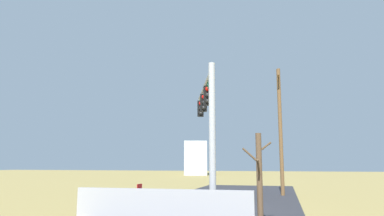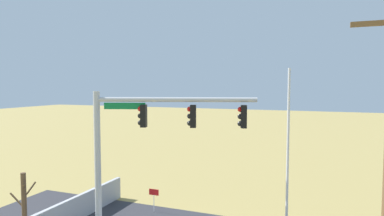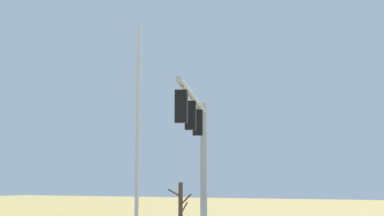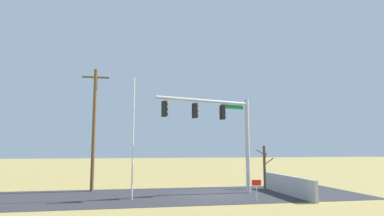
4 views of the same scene
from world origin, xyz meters
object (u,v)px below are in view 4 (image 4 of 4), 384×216
open_sign (257,185)px  flagpole (133,137)px  signal_mast (222,124)px  bare_tree (265,166)px  utility_pole (94,127)px

open_sign → flagpole: bearing=163.5°
signal_mast → bare_tree: signal_mast is taller
bare_tree → open_sign: (-2.92, -5.61, -0.76)m
signal_mast → bare_tree: 5.68m
flagpole → bare_tree: (9.92, 3.53, -2.02)m
flagpole → utility_pole: utility_pole is taller
flagpole → bare_tree: 10.72m
signal_mast → open_sign: 4.88m
signal_mast → utility_pole: 9.23m
bare_tree → open_sign: 6.37m
signal_mast → utility_pole: utility_pole is taller
utility_pole → flagpole: bearing=-57.2°
flagpole → utility_pole: bearing=122.8°
flagpole → open_sign: flagpole is taller
flagpole → open_sign: 7.81m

